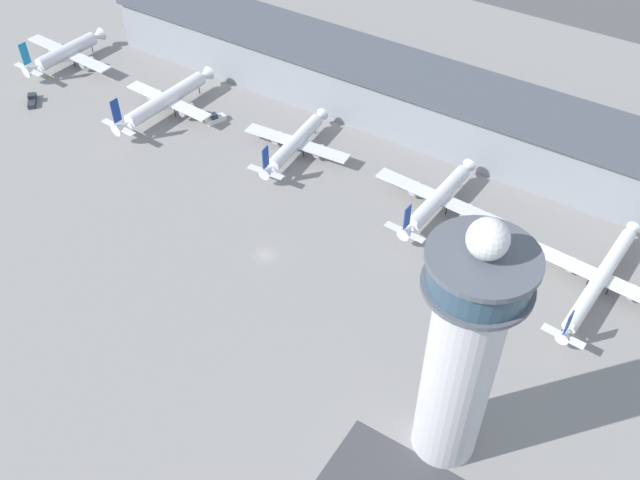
{
  "coord_description": "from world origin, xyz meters",
  "views": [
    {
      "loc": [
        79.49,
        -97.74,
        124.86
      ],
      "look_at": [
        12.57,
        5.82,
        6.97
      ],
      "focal_mm": 40.0,
      "sensor_mm": 36.0,
      "label": 1
    }
  ],
  "objects_px": {
    "service_truck_catering": "(216,119)",
    "service_truck_fuel": "(32,100)",
    "airplane_gate_delta": "(438,198)",
    "airplane_gate_echo": "(600,279)",
    "airplane_gate_charlie": "(295,143)",
    "airplane_gate_alpha": "(66,52)",
    "airplane_gate_bravo": "(166,100)",
    "control_tower": "(463,350)"
  },
  "relations": [
    {
      "from": "airplane_gate_charlie",
      "to": "airplane_gate_echo",
      "type": "xyz_separation_m",
      "value": [
        89.76,
        -5.54,
        -0.1
      ]
    },
    {
      "from": "airplane_gate_delta",
      "to": "service_truck_fuel",
      "type": "height_order",
      "value": "airplane_gate_delta"
    },
    {
      "from": "airplane_gate_charlie",
      "to": "service_truck_catering",
      "type": "height_order",
      "value": "airplane_gate_charlie"
    },
    {
      "from": "control_tower",
      "to": "service_truck_catering",
      "type": "xyz_separation_m",
      "value": [
        -106.52,
        61.53,
        -27.63
      ]
    },
    {
      "from": "airplane_gate_bravo",
      "to": "service_truck_fuel",
      "type": "xyz_separation_m",
      "value": [
        -40.25,
        -18.74,
        -3.96
      ]
    },
    {
      "from": "control_tower",
      "to": "airplane_gate_alpha",
      "type": "relative_size",
      "value": 1.52
    },
    {
      "from": "airplane_gate_bravo",
      "to": "airplane_gate_delta",
      "type": "bearing_deg",
      "value": 2.55
    },
    {
      "from": "airplane_gate_delta",
      "to": "airplane_gate_echo",
      "type": "bearing_deg",
      "value": -6.83
    },
    {
      "from": "service_truck_catering",
      "to": "service_truck_fuel",
      "type": "bearing_deg",
      "value": -157.28
    },
    {
      "from": "airplane_gate_alpha",
      "to": "airplane_gate_charlie",
      "type": "xyz_separation_m",
      "value": [
        93.79,
        -0.08,
        -0.52
      ]
    },
    {
      "from": "airplane_gate_charlie",
      "to": "airplane_gate_echo",
      "type": "relative_size",
      "value": 0.76
    },
    {
      "from": "airplane_gate_charlie",
      "to": "service_truck_catering",
      "type": "relative_size",
      "value": 5.14
    },
    {
      "from": "airplane_gate_alpha",
      "to": "airplane_gate_charlie",
      "type": "height_order",
      "value": "airplane_gate_alpha"
    },
    {
      "from": "service_truck_catering",
      "to": "airplane_gate_echo",
      "type": "bearing_deg",
      "value": -2.79
    },
    {
      "from": "airplane_gate_delta",
      "to": "service_truck_catering",
      "type": "height_order",
      "value": "airplane_gate_delta"
    },
    {
      "from": "airplane_gate_charlie",
      "to": "airplane_gate_bravo",
      "type": "bearing_deg",
      "value": -174.6
    },
    {
      "from": "airplane_gate_delta",
      "to": "service_truck_catering",
      "type": "distance_m",
      "value": 75.32
    },
    {
      "from": "airplane_gate_alpha",
      "to": "airplane_gate_delta",
      "type": "distance_m",
      "value": 139.21
    },
    {
      "from": "airplane_gate_bravo",
      "to": "airplane_gate_charlie",
      "type": "relative_size",
      "value": 1.18
    },
    {
      "from": "airplane_gate_alpha",
      "to": "service_truck_fuel",
      "type": "height_order",
      "value": "airplane_gate_alpha"
    },
    {
      "from": "airplane_gate_echo",
      "to": "service_truck_catering",
      "type": "distance_m",
      "value": 119.76
    },
    {
      "from": "airplane_gate_alpha",
      "to": "airplane_gate_charlie",
      "type": "bearing_deg",
      "value": -0.05
    },
    {
      "from": "airplane_gate_alpha",
      "to": "airplane_gate_delta",
      "type": "bearing_deg",
      "value": -0.13
    },
    {
      "from": "service_truck_catering",
      "to": "service_truck_fuel",
      "type": "distance_m",
      "value": 60.32
    },
    {
      "from": "service_truck_fuel",
      "to": "airplane_gate_charlie",
      "type": "bearing_deg",
      "value": 15.07
    },
    {
      "from": "airplane_gate_bravo",
      "to": "airplane_gate_echo",
      "type": "distance_m",
      "value": 134.99
    },
    {
      "from": "airplane_gate_delta",
      "to": "service_truck_catering",
      "type": "relative_size",
      "value": 5.67
    },
    {
      "from": "control_tower",
      "to": "airplane_gate_charlie",
      "type": "xyz_separation_m",
      "value": [
        -76.7,
        61.25,
        -24.7
      ]
    },
    {
      "from": "airplane_gate_alpha",
      "to": "service_truck_fuel",
      "type": "distance_m",
      "value": 24.81
    },
    {
      "from": "airplane_gate_bravo",
      "to": "service_truck_fuel",
      "type": "distance_m",
      "value": 44.57
    },
    {
      "from": "airplane_gate_alpha",
      "to": "service_truck_fuel",
      "type": "xyz_separation_m",
      "value": [
        8.33,
        -23.1,
        -3.56
      ]
    },
    {
      "from": "control_tower",
      "to": "airplane_gate_bravo",
      "type": "xyz_separation_m",
      "value": [
        -121.91,
        56.97,
        -23.78
      ]
    },
    {
      "from": "airplane_gate_charlie",
      "to": "service_truck_catering",
      "type": "distance_m",
      "value": 29.97
    },
    {
      "from": "airplane_gate_delta",
      "to": "airplane_gate_alpha",
      "type": "bearing_deg",
      "value": 179.87
    },
    {
      "from": "airplane_gate_echo",
      "to": "service_truck_catering",
      "type": "xyz_separation_m",
      "value": [
        -119.59,
        5.83,
        -2.82
      ]
    },
    {
      "from": "airplane_gate_echo",
      "to": "airplane_gate_bravo",
      "type": "bearing_deg",
      "value": 179.46
    },
    {
      "from": "airplane_gate_echo",
      "to": "service_truck_fuel",
      "type": "xyz_separation_m",
      "value": [
        -175.22,
        -17.47,
        -2.94
      ]
    },
    {
      "from": "control_tower",
      "to": "service_truck_fuel",
      "type": "height_order",
      "value": "control_tower"
    },
    {
      "from": "airplane_gate_delta",
      "to": "airplane_gate_echo",
      "type": "height_order",
      "value": "airplane_gate_delta"
    },
    {
      "from": "airplane_gate_delta",
      "to": "airplane_gate_echo",
      "type": "relative_size",
      "value": 0.83
    },
    {
      "from": "airplane_gate_alpha",
      "to": "airplane_gate_delta",
      "type": "relative_size",
      "value": 1.02
    },
    {
      "from": "airplane_gate_echo",
      "to": "service_truck_fuel",
      "type": "relative_size",
      "value": 6.3
    }
  ]
}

